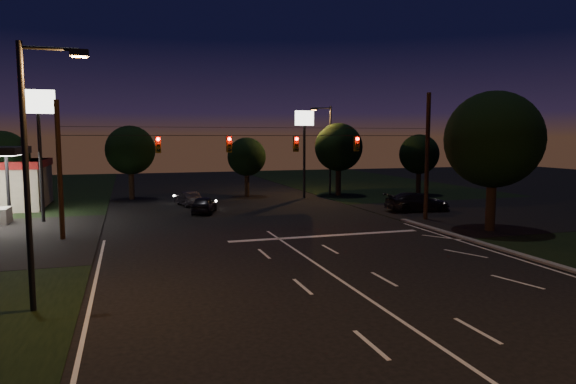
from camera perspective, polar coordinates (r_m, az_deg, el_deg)
name	(u,v)px	position (r m, az deg, el deg)	size (l,w,h in m)	color
ground	(366,297)	(19.60, 8.66, -11.49)	(140.00, 140.00, 0.00)	black
cross_street_right	(508,213)	(43.67, 23.22, -2.14)	(20.00, 16.00, 0.02)	black
center_line	(468,366)	(14.80, 19.41, -17.75)	(0.14, 40.00, 0.01)	silver
stop_bar	(327,236)	(30.99, 4.31, -4.87)	(12.00, 0.50, 0.01)	silver
utility_pole_right	(425,220)	(38.13, 15.02, -2.99)	(0.30, 0.30, 9.00)	black
utility_pole_left	(63,240)	(32.51, -23.73, -4.86)	(0.28, 0.28, 8.00)	black
signal_span	(263,143)	(32.78, -2.77, 5.42)	(24.00, 0.40, 1.56)	black
pole_sign_left_near	(38,121)	(39.19, -25.98, 7.09)	(2.20, 0.30, 9.10)	black
pole_sign_right	(304,133)	(49.50, 1.83, 6.52)	(1.80, 0.30, 8.40)	black
street_light_left	(34,157)	(19.00, -26.39, 3.48)	(2.20, 0.35, 9.00)	black
street_light_right_far	(328,144)	(52.52, 4.46, 5.39)	(2.20, 0.35, 9.00)	black
tree_right_near	(492,141)	(34.64, 21.73, 5.32)	(6.00, 6.00, 8.76)	black
tree_far_a	(3,157)	(47.89, -29.11, 3.39)	(4.20, 4.20, 6.42)	black
tree_far_b	(131,151)	(50.90, -17.09, 4.41)	(4.60, 4.60, 6.98)	black
tree_far_c	(247,157)	(51.16, -4.62, 3.87)	(3.80, 3.80, 5.86)	black
tree_far_d	(338,148)	(52.02, 5.61, 4.91)	(4.80, 4.80, 7.30)	black
tree_far_e	(419,155)	(53.92, 14.32, 4.04)	(4.00, 4.00, 6.18)	black
car_oncoming_a	(204,205)	(40.46, -9.30, -1.39)	(1.58, 3.92, 1.34)	black
car_oncoming_b	(188,199)	(45.11, -11.04, -0.72)	(1.29, 3.71, 1.22)	black
car_cross	(417,202)	(41.99, 14.19, -1.10)	(2.12, 5.21, 1.51)	black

